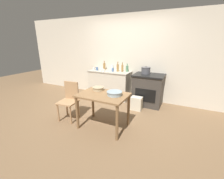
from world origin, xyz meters
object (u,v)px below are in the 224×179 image
(cup_center_right, at_px, (113,70))
(bottle_mid_left, at_px, (122,68))
(work_table, at_px, (103,100))
(bottle_left, at_px, (118,68))
(flour_sack, at_px, (136,103))
(stock_pot, at_px, (146,70))
(mixing_bowl_large, at_px, (98,89))
(bottle_far_left, at_px, (104,66))
(bottle_center, at_px, (127,69))
(cup_mid_right, at_px, (97,69))
(cup_right, at_px, (94,69))
(cup_far_right, at_px, (103,70))
(mixing_bowl_small, at_px, (114,93))
(chair, at_px, (69,100))
(stove, at_px, (148,90))
(bottle_center_left, at_px, (112,67))

(cup_center_right, bearing_deg, bottle_mid_left, 24.25)
(work_table, height_order, bottle_left, bottle_left)
(flour_sack, bearing_deg, stock_pot, 85.30)
(mixing_bowl_large, xyz_separation_m, cup_center_right, (-0.37, 1.47, 0.14))
(stock_pot, distance_m, bottle_far_left, 1.40)
(stock_pot, bearing_deg, bottle_center, 170.40)
(cup_center_right, xyz_separation_m, cup_mid_right, (-0.55, -0.03, -0.00))
(cup_right, bearing_deg, flour_sack, -16.07)
(cup_center_right, distance_m, cup_right, 0.67)
(work_table, height_order, cup_far_right, cup_far_right)
(mixing_bowl_large, relative_size, cup_far_right, 2.93)
(mixing_bowl_small, distance_m, cup_mid_right, 2.08)
(stock_pot, xyz_separation_m, bottle_far_left, (-1.40, 0.10, 0.01))
(chair, relative_size, flour_sack, 2.41)
(mixing_bowl_large, relative_size, mixing_bowl_small, 0.81)
(work_table, distance_m, cup_mid_right, 1.99)
(bottle_mid_left, height_order, cup_center_right, bottle_mid_left)
(work_table, relative_size, cup_mid_right, 9.87)
(stove, bearing_deg, cup_mid_right, -178.83)
(bottle_center_left, xyz_separation_m, cup_far_right, (-0.12, -0.37, -0.04))
(bottle_left, distance_m, cup_far_right, 0.45)
(stove, bearing_deg, bottle_left, 174.66)
(work_table, xyz_separation_m, cup_right, (-1.25, 1.60, 0.30))
(flour_sack, xyz_separation_m, bottle_far_left, (-1.35, 0.68, 0.81))
(bottle_mid_left, xyz_separation_m, bottle_center_left, (-0.41, 0.13, -0.03))
(work_table, xyz_separation_m, cup_center_right, (-0.58, 1.64, 0.30))
(flour_sack, height_order, cup_far_right, cup_far_right)
(mixing_bowl_small, height_order, cup_mid_right, cup_mid_right)
(bottle_center, bearing_deg, bottle_left, -164.74)
(bottle_center_left, relative_size, cup_far_right, 2.50)
(bottle_center, relative_size, cup_mid_right, 2.40)
(stove, bearing_deg, bottle_mid_left, 172.34)
(flour_sack, bearing_deg, cup_center_right, 152.15)
(cup_right, xyz_separation_m, cup_far_right, (0.41, -0.09, -0.01))
(mixing_bowl_large, distance_m, bottle_mid_left, 1.60)
(cup_mid_right, height_order, cup_right, cup_mid_right)
(mixing_bowl_large, xyz_separation_m, cup_mid_right, (-0.92, 1.44, 0.14))
(cup_mid_right, bearing_deg, bottle_mid_left, 10.35)
(bottle_far_left, distance_m, cup_right, 0.36)
(chair, bearing_deg, flour_sack, 34.76)
(stove, distance_m, mixing_bowl_large, 1.69)
(chair, bearing_deg, stove, 41.84)
(chair, xyz_separation_m, bottle_mid_left, (0.59, 1.77, 0.51))
(work_table, relative_size, bottle_center, 4.12)
(cup_mid_right, bearing_deg, work_table, -54.88)
(stove, height_order, bottle_mid_left, bottle_mid_left)
(bottle_far_left, distance_m, cup_center_right, 0.43)
(flour_sack, distance_m, bottle_mid_left, 1.23)
(bottle_center, bearing_deg, bottle_far_left, -179.77)
(chair, xyz_separation_m, bottle_left, (0.44, 1.74, 0.52))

